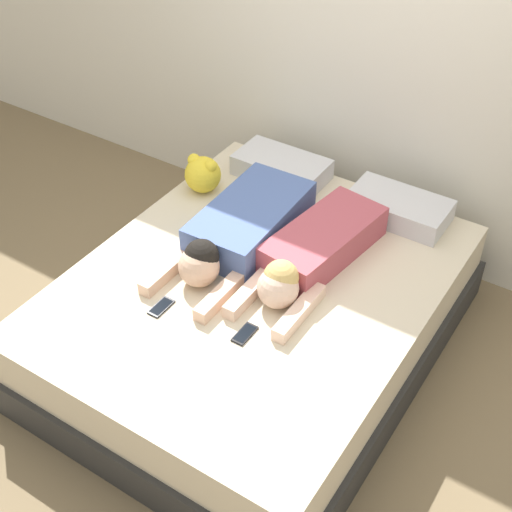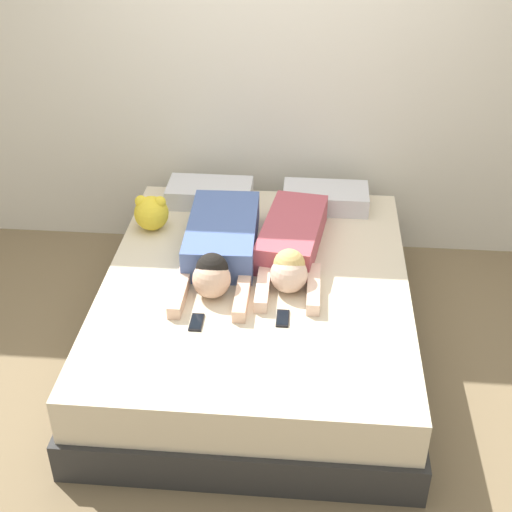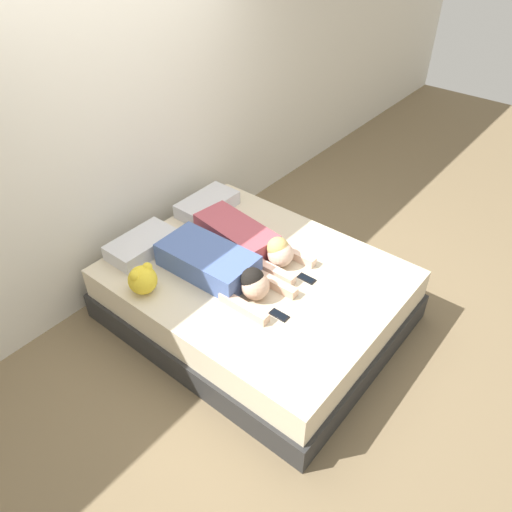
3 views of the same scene
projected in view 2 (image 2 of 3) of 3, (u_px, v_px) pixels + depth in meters
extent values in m
plane|color=#7F6B4C|center=(256.00, 346.00, 4.26)|extent=(12.00, 12.00, 0.00)
cube|color=silver|center=(272.00, 66.00, 4.58)|extent=(12.00, 0.06, 2.60)
cube|color=#2D2D2D|center=(256.00, 331.00, 4.19)|extent=(1.76, 2.17, 0.23)
cube|color=beige|center=(256.00, 297.00, 4.06)|extent=(1.70, 2.11, 0.26)
cube|color=silver|center=(210.00, 193.00, 4.71)|extent=(0.55, 0.30, 0.13)
cube|color=silver|center=(325.00, 198.00, 4.66)|extent=(0.55, 0.30, 0.13)
cube|color=#4C66A5|center=(223.00, 235.00, 4.20)|extent=(0.42, 0.76, 0.19)
sphere|color=beige|center=(212.00, 279.00, 3.80)|extent=(0.21, 0.21, 0.21)
sphere|color=black|center=(212.00, 269.00, 3.80)|extent=(0.18, 0.18, 0.18)
cube|color=beige|center=(180.00, 291.00, 3.83)|extent=(0.07, 0.41, 0.07)
cube|color=beige|center=(242.00, 294.00, 3.80)|extent=(0.07, 0.41, 0.07)
cube|color=#B24C59|center=(292.00, 234.00, 4.23)|extent=(0.42, 0.76, 0.17)
sphere|color=beige|center=(289.00, 274.00, 3.84)|extent=(0.20, 0.20, 0.20)
sphere|color=#D8B266|center=(289.00, 265.00, 3.84)|extent=(0.17, 0.17, 0.17)
cube|color=beige|center=(263.00, 286.00, 3.87)|extent=(0.07, 0.40, 0.07)
cube|color=beige|center=(313.00, 289.00, 3.85)|extent=(0.07, 0.40, 0.07)
cube|color=black|center=(197.00, 322.00, 3.65)|extent=(0.07, 0.14, 0.01)
cube|color=black|center=(196.00, 321.00, 3.65)|extent=(0.06, 0.12, 0.00)
cube|color=black|center=(283.00, 318.00, 3.68)|extent=(0.07, 0.14, 0.01)
cube|color=black|center=(283.00, 317.00, 3.67)|extent=(0.06, 0.12, 0.00)
sphere|color=yellow|center=(151.00, 213.00, 4.40)|extent=(0.21, 0.21, 0.21)
sphere|color=yellow|center=(141.00, 201.00, 4.36)|extent=(0.07, 0.07, 0.07)
sphere|color=yellow|center=(160.00, 202.00, 4.35)|extent=(0.07, 0.07, 0.07)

